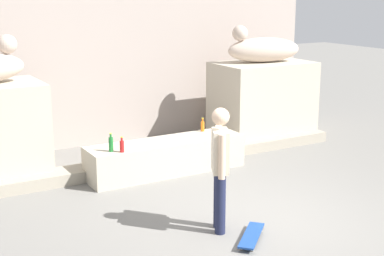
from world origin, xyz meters
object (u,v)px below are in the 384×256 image
statue_reclining_right (262,49)px  bottle_orange (203,126)px  bottle_red (122,146)px  bottle_green (111,144)px  skater (220,164)px  skateboard (252,236)px

statue_reclining_right → bottle_orange: 2.44m
bottle_red → bottle_green: size_ratio=0.84×
skater → bottle_green: size_ratio=5.45×
skateboard → bottle_green: bearing=61.7°
bottle_red → statue_reclining_right: bearing=19.6°
bottle_green → bottle_orange: bearing=11.6°
statue_reclining_right → bottle_orange: size_ratio=6.64×
skateboard → statue_reclining_right: bearing=8.9°
skater → skateboard: 1.00m
bottle_orange → bottle_red: bearing=-163.9°
bottle_orange → bottle_red: 1.91m
statue_reclining_right → skater: statue_reclining_right is taller
bottle_green → statue_reclining_right: bearing=17.3°
bottle_red → bottle_green: bearing=138.2°
statue_reclining_right → bottle_red: size_ratio=6.54×
bottle_red → bottle_green: bottle_green is taller
statue_reclining_right → skater: (-3.34, -3.58, -1.01)m
bottle_orange → skater: bearing=-116.8°
skateboard → bottle_orange: (1.21, 3.24, 0.62)m
skateboard → bottle_orange: 3.51m
statue_reclining_right → bottle_red: bearing=31.0°
skater → statue_reclining_right: bearing=-16.0°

